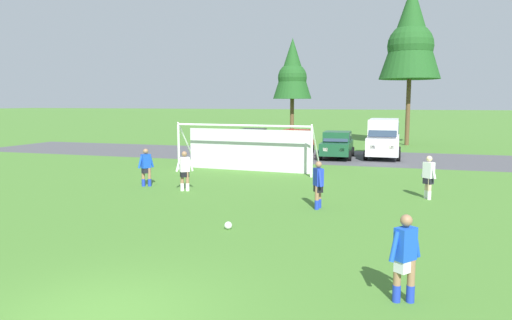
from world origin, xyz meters
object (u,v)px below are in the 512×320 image
object	(u,v)px
player_striker_near	(185,171)
player_defender_far	(405,259)
parked_car_slot_center	(383,137)
parked_car_slot_left	(294,142)
player_winger_right	(318,185)
soccer_ball	(228,225)
player_midfield_center	(428,177)
parked_car_slot_far_left	(252,141)
soccer_goal	(247,147)
player_winger_left	(146,167)
parked_car_slot_center_left	(337,145)

from	to	relation	value
player_striker_near	player_defender_far	world-z (taller)	same
parked_car_slot_center	parked_car_slot_left	bearing A→B (deg)	-179.78
player_winger_right	parked_car_slot_center	xyz separation A→B (m)	(1.48, 15.81, 0.52)
soccer_ball	player_midfield_center	distance (m)	8.44
parked_car_slot_left	player_midfield_center	bearing A→B (deg)	-58.05
parked_car_slot_far_left	soccer_ball	bearing A→B (deg)	-74.03
soccer_ball	soccer_goal	world-z (taller)	soccer_goal
player_winger_left	player_winger_right	distance (m)	8.11
player_defender_far	player_winger_left	xyz separation A→B (m)	(-10.66, 9.10, 0.00)
player_midfield_center	player_winger_left	size ratio (longest dim) A/B	1.00
player_defender_far	parked_car_slot_left	xyz separation A→B (m)	(-7.23, 22.84, 0.05)
parked_car_slot_far_left	parked_car_slot_center_left	bearing A→B (deg)	-10.51
player_striker_near	player_defender_far	size ratio (longest dim) A/B	1.00
player_defender_far	player_winger_right	xyz separation A→B (m)	(-2.81, 7.05, 0.00)
soccer_goal	parked_car_slot_far_left	world-z (taller)	soccer_goal
player_winger_left	parked_car_slot_left	bearing A→B (deg)	75.97
parked_car_slot_center_left	player_winger_left	bearing A→B (deg)	-116.85
player_winger_left	player_winger_right	size ratio (longest dim) A/B	1.00
soccer_goal	player_winger_left	distance (m)	6.22
soccer_goal	parked_car_slot_center	xyz separation A→B (m)	(6.58, 8.20, 0.05)
parked_car_slot_center_left	player_winger_right	bearing A→B (deg)	-84.71
parked_car_slot_left	player_striker_near	bearing A→B (deg)	-95.52
player_striker_near	player_midfield_center	world-z (taller)	same
soccer_goal	player_winger_right	size ratio (longest dim) A/B	4.59
player_winger_left	parked_car_slot_left	distance (m)	14.16
parked_car_slot_center_left	parked_car_slot_center	size ratio (longest dim) A/B	0.88
player_midfield_center	parked_car_slot_center_left	size ratio (longest dim) A/B	0.38
parked_car_slot_center	soccer_ball	bearing A→B (deg)	-100.32
soccer_goal	player_striker_near	world-z (taller)	soccer_goal
soccer_ball	parked_car_slot_center_left	distance (m)	18.23
soccer_ball	player_winger_right	bearing A→B (deg)	59.19
soccer_ball	player_winger_left	bearing A→B (deg)	137.14
player_striker_near	parked_car_slot_center_left	size ratio (longest dim) A/B	0.38
parked_car_slot_far_left	parked_car_slot_center_left	world-z (taller)	same
parked_car_slot_far_left	parked_car_slot_left	bearing A→B (deg)	-3.50
player_winger_right	soccer_ball	bearing A→B (deg)	-120.81
parked_car_slot_left	parked_car_slot_center_left	bearing A→B (deg)	-17.41
player_striker_near	parked_car_slot_center	distance (m)	15.99
player_midfield_center	player_defender_far	bearing A→B (deg)	-94.90
player_winger_left	parked_car_slot_center_left	distance (m)	14.33
player_defender_far	parked_car_slot_far_left	size ratio (longest dim) A/B	0.38
player_striker_near	parked_car_slot_left	bearing A→B (deg)	84.48
soccer_ball	soccer_goal	size ratio (longest dim) A/B	0.03
soccer_goal	soccer_ball	bearing A→B (deg)	-74.29
parked_car_slot_center_left	parked_car_slot_center	xyz separation A→B (m)	(2.86, 0.98, 0.47)
player_striker_near	parked_car_slot_far_left	bearing A→B (deg)	96.96
parked_car_slot_far_left	parked_car_slot_center	bearing A→B (deg)	-1.08
soccer_ball	parked_car_slot_left	size ratio (longest dim) A/B	0.05
soccer_goal	parked_car_slot_center_left	distance (m)	8.14
soccer_ball	parked_car_slot_far_left	size ratio (longest dim) A/B	0.05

